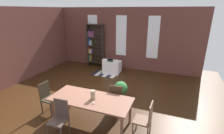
{
  "coord_description": "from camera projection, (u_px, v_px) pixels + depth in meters",
  "views": [
    {
      "loc": [
        2.64,
        -4.41,
        2.99
      ],
      "look_at": [
        0.45,
        1.23,
        0.87
      ],
      "focal_mm": 26.51,
      "sensor_mm": 36.0,
      "label": 1
    }
  ],
  "objects": [
    {
      "name": "dining_table",
      "position": [
        91.0,
        101.0,
        4.39
      ],
      "size": [
        2.18,
        0.93,
        0.76
      ],
      "color": "brown",
      "rests_on": "ground"
    },
    {
      "name": "dining_chair_head_right",
      "position": [
        145.0,
        119.0,
        3.94
      ],
      "size": [
        0.41,
        0.41,
        0.95
      ],
      "color": "brown",
      "rests_on": "ground"
    },
    {
      "name": "potted_plant_by_shelf",
      "position": [
        121.0,
        89.0,
        5.79
      ],
      "size": [
        0.47,
        0.47,
        0.62
      ],
      "color": "#9E6042",
      "rests_on": "ground"
    },
    {
      "name": "dining_chair_far_right",
      "position": [
        117.0,
        98.0,
        4.89
      ],
      "size": [
        0.42,
        0.42,
        0.95
      ],
      "color": "#392518",
      "rests_on": "ground"
    },
    {
      "name": "vase_on_table",
      "position": [
        93.0,
        95.0,
        4.3
      ],
      "size": [
        0.13,
        0.13,
        0.25
      ],
      "primitive_type": "cylinder",
      "color": "#998466",
      "rests_on": "dining_table"
    },
    {
      "name": "window_pane_0",
      "position": [
        93.0,
        34.0,
        8.98
      ],
      "size": [
        0.55,
        0.02,
        2.02
      ],
      "primitive_type": "cube",
      "color": "white"
    },
    {
      "name": "tealight_candle_0",
      "position": [
        93.0,
        103.0,
        4.11
      ],
      "size": [
        0.04,
        0.04,
        0.04
      ],
      "primitive_type": "cylinder",
      "color": "silver",
      "rests_on": "dining_table"
    },
    {
      "name": "armchair_white",
      "position": [
        112.0,
        67.0,
        8.18
      ],
      "size": [
        0.87,
        0.87,
        0.75
      ],
      "color": "white",
      "rests_on": "ground"
    },
    {
      "name": "back_wall_brick",
      "position": [
        121.0,
        39.0,
        8.55
      ],
      "size": [
        7.89,
        0.12,
        3.1
      ],
      "primitive_type": "cube",
      "color": "brown",
      "rests_on": "ground"
    },
    {
      "name": "dining_chair_head_left",
      "position": [
        48.0,
        97.0,
        4.95
      ],
      "size": [
        0.43,
        0.43,
        0.95
      ],
      "color": "#33291E",
      "rests_on": "ground"
    },
    {
      "name": "left_wall_brick",
      "position": [
        6.0,
        48.0,
        6.45
      ],
      "size": [
        0.12,
        8.37,
        3.1
      ],
      "primitive_type": "cube",
      "color": "brown",
      "rests_on": "ground"
    },
    {
      "name": "dining_chair_near_left",
      "position": [
        59.0,
        117.0,
        4.01
      ],
      "size": [
        0.43,
        0.43,
        0.95
      ],
      "color": "#463530",
      "rests_on": "ground"
    },
    {
      "name": "ground_plane",
      "position": [
        87.0,
        100.0,
        5.77
      ],
      "size": [
        9.58,
        9.58,
        0.0
      ],
      "primitive_type": "plane",
      "color": "#331C0C"
    },
    {
      "name": "window_pane_1",
      "position": [
        121.0,
        36.0,
        8.44
      ],
      "size": [
        0.55,
        0.02,
        2.02
      ],
      "primitive_type": "cube",
      "color": "white"
    },
    {
      "name": "striped_rug",
      "position": [
        105.0,
        74.0,
        8.1
      ],
      "size": [
        1.18,
        0.75,
        0.01
      ],
      "color": "#1E1E33",
      "rests_on": "ground"
    },
    {
      "name": "bookshelf_tall",
      "position": [
        95.0,
        45.0,
        8.96
      ],
      "size": [
        0.92,
        0.3,
        2.26
      ],
      "color": "#2D2319",
      "rests_on": "ground"
    },
    {
      "name": "window_pane_2",
      "position": [
        153.0,
        38.0,
        7.89
      ],
      "size": [
        0.55,
        0.02,
        2.02
      ],
      "primitive_type": "cube",
      "color": "white"
    }
  ]
}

